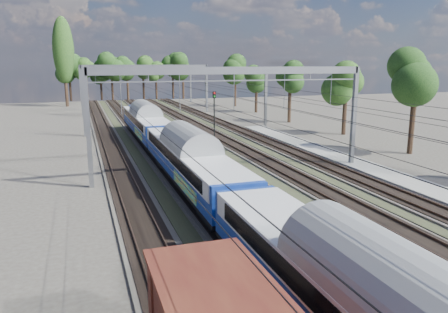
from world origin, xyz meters
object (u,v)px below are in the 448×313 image
object	(u,v)px
emu_train	(191,155)
signal_near	(214,111)
worker	(181,129)
signal_far	(206,92)

from	to	relation	value
emu_train	signal_near	distance (m)	18.79
emu_train	worker	size ratio (longest dim) A/B	35.54
worker	signal_near	xyz separation A→B (m)	(2.32, -7.13, 2.95)
signal_near	worker	bearing A→B (deg)	120.49
signal_far	signal_near	bearing A→B (deg)	-81.78
worker	signal_near	distance (m)	8.05
worker	signal_far	bearing A→B (deg)	-22.94
emu_train	signal_far	distance (m)	55.94
emu_train	worker	distance (m)	25.00
emu_train	signal_near	world-z (taller)	signal_near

